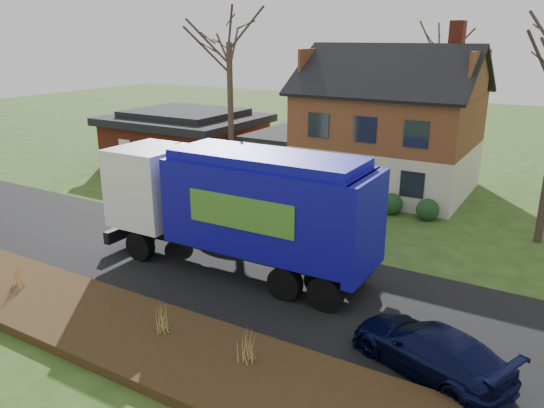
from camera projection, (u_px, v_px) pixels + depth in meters
The scene contains 13 objects.
ground at pixel (213, 267), 20.46m from camera, with size 120.00×120.00×0.00m, color #264517.
road at pixel (213, 266), 20.45m from camera, with size 80.00×7.00×0.02m, color black.
mulch_verge at pixel (108, 325), 16.08m from camera, with size 80.00×3.50×0.30m, color black.
main_house at pixel (380, 119), 29.88m from camera, with size 12.95×8.95×9.26m.
ranch_house at pixel (186, 138), 36.39m from camera, with size 9.80×8.20×3.70m.
garbage_truck at pixel (240, 203), 19.37m from camera, with size 10.88×2.99×4.65m.
silver_sedan at pixel (242, 215), 24.02m from camera, with size 1.57×4.49×1.48m, color #95969C.
navy_wagon at pixel (430, 349), 13.93m from camera, with size 1.83×4.51×1.31m, color black.
tree_front_west at pixel (228, 20), 29.21m from camera, with size 3.82×3.82×11.35m.
tree_back at pixel (442, 32), 33.80m from camera, with size 3.31×3.31×10.47m.
grass_clump_west at pixel (19, 273), 18.10m from camera, with size 0.36×0.30×0.95m.
grass_clump_mid at pixel (164, 316), 15.30m from camera, with size 0.35×0.29×0.99m.
grass_clump_east at pixel (246, 345), 13.91m from camera, with size 0.38×0.31×0.94m.
Camera 1 is at (11.56, -14.94, 8.54)m, focal length 35.00 mm.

